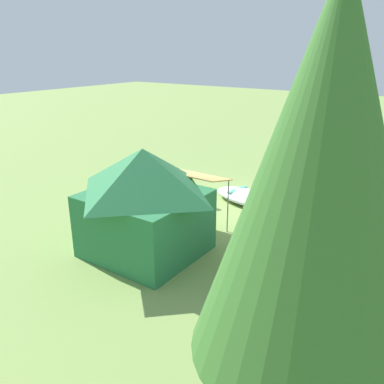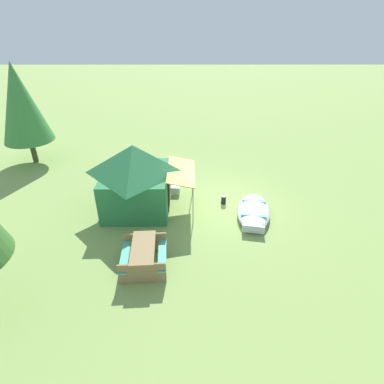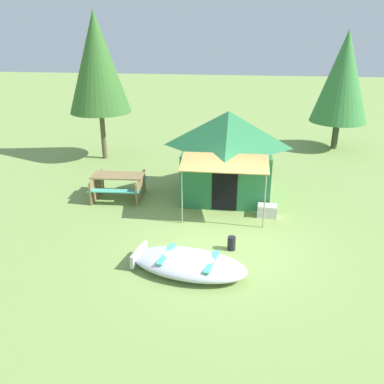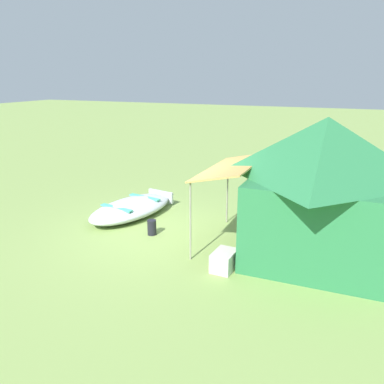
% 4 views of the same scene
% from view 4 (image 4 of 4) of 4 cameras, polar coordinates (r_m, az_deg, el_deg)
% --- Properties ---
extents(ground_plane, '(80.00, 80.00, 0.00)m').
position_cam_4_polar(ground_plane, '(9.35, -4.14, -5.99)').
color(ground_plane, '#83A051').
extents(beached_rowboat, '(2.90, 1.75, 0.41)m').
position_cam_4_polar(beached_rowboat, '(10.56, -8.60, -2.24)').
color(beached_rowboat, silver).
rests_on(beached_rowboat, ground_plane).
extents(canvas_cabin_tent, '(2.97, 3.78, 2.81)m').
position_cam_4_polar(canvas_cabin_tent, '(8.14, 18.00, 0.66)').
color(canvas_cabin_tent, '#297543').
rests_on(canvas_cabin_tent, ground_plane).
extents(picnic_table, '(1.75, 1.54, 0.79)m').
position_cam_4_polar(picnic_table, '(11.81, 16.03, 0.69)').
color(picnic_table, olive).
rests_on(picnic_table, ground_plane).
extents(cooler_box, '(0.59, 0.41, 0.36)m').
position_cam_4_polar(cooler_box, '(7.67, 4.61, -9.73)').
color(cooler_box, silver).
rests_on(cooler_box, ground_plane).
extents(fuel_can, '(0.28, 0.28, 0.35)m').
position_cam_4_polar(fuel_can, '(9.27, -5.75, -5.05)').
color(fuel_can, black).
rests_on(fuel_can, ground_plane).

